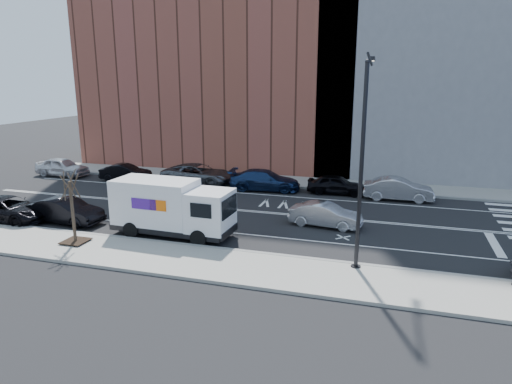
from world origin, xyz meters
The scene contains 20 objects.
ground centered at (0.00, 0.00, 0.00)m, with size 120.00×120.00×0.00m, color black.
sidewalk_near centered at (0.00, -8.80, 0.07)m, with size 44.00×3.60×0.15m, color gray.
sidewalk_far centered at (0.00, 8.80, 0.07)m, with size 44.00×3.60×0.15m, color gray.
curb_near centered at (0.00, -7.00, 0.08)m, with size 44.00×0.25×0.17m, color gray.
curb_far centered at (0.00, 7.00, 0.08)m, with size 44.00×0.25×0.17m, color gray.
road_markings centered at (0.00, 0.00, 0.00)m, with size 40.00×8.60×0.01m, color white, non-canonical shape.
bldg_brick centered at (-8.00, 15.60, 11.00)m, with size 26.00×10.00×22.00m, color brown.
bldg_concrete centered at (12.00, 15.60, 13.00)m, with size 20.00×10.00×26.00m, color slate.
streetlight centered at (7.00, -6.91, 5.08)m, with size 0.44×4.02×9.34m.
street_tree centered at (-7.00, -8.40, 1.45)m, with size 1.20×1.20×3.75m.
fedex_van centered at (-2.92, -5.60, 1.59)m, with size 6.71×2.56×3.03m.
far_parked_a centered at (-19.12, 5.54, 0.80)m, with size 1.90×4.72×1.61m, color silver.
far_parked_b centered at (-12.81, 5.50, 0.69)m, with size 1.46×4.19×1.38m, color black.
far_parked_c centered at (-6.55, 6.07, 0.81)m, with size 2.69×5.84×1.62m, color #4C4E53.
far_parked_d centered at (-0.91, 5.70, 0.78)m, with size 2.17×5.35×1.55m, color navy.
far_parked_e centered at (4.44, 6.09, 0.72)m, with size 1.69×4.21×1.43m, color black.
far_parked_f centered at (8.80, 5.61, 0.78)m, with size 1.65×4.74×1.56m, color #B2B1B6.
driving_sedan centered at (4.79, -1.64, 0.68)m, with size 1.45×4.15×1.37m, color #B1B2B6.
near_parked_rear_a centered at (-9.90, -5.44, 0.75)m, with size 1.59×4.56×1.50m, color black.
near_parked_rear_b centered at (-13.46, -6.09, 0.73)m, with size 2.43×5.26×1.46m, color black.
Camera 1 is at (8.19, -26.78, 8.37)m, focal length 32.00 mm.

